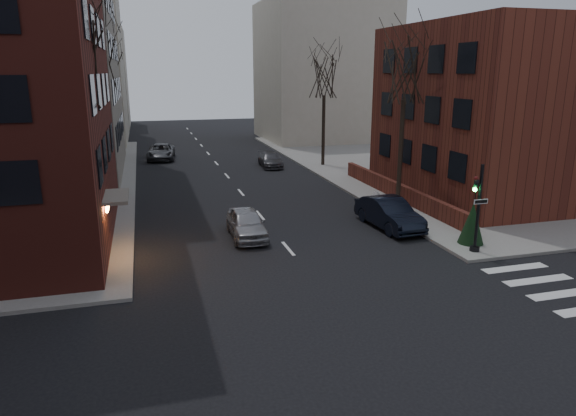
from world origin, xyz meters
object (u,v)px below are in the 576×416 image
at_px(car_lane_silver, 247,223).
at_px(traffic_signal, 477,214).
at_px(evergreen_shrub, 472,223).
at_px(tree_right_a, 405,72).
at_px(sandwich_board, 377,198).
at_px(tree_left_c, 109,72).
at_px(streetlamp_near, 108,139).
at_px(tree_right_b, 324,77).
at_px(car_lane_gray, 270,160).
at_px(streetlamp_far, 120,113).
at_px(parked_sedan, 389,213).
at_px(tree_left_b, 95,58).
at_px(tree_left_a, 74,62).
at_px(car_lane_far, 161,152).

bearing_deg(car_lane_silver, traffic_signal, -27.60).
bearing_deg(evergreen_shrub, tree_right_a, 87.66).
bearing_deg(evergreen_shrub, sandwich_board, 98.44).
distance_m(tree_left_c, streetlamp_near, 18.40).
distance_m(tree_right_b, car_lane_gray, 8.36).
xyz_separation_m(tree_right_a, streetlamp_far, (-17.00, 24.00, -3.79)).
height_order(parked_sedan, sandwich_board, parked_sedan).
bearing_deg(tree_right_a, tree_left_b, 155.56).
bearing_deg(car_lane_gray, tree_left_c, 155.05).
xyz_separation_m(car_lane_silver, car_lane_gray, (5.83, 18.75, -0.10)).
bearing_deg(car_lane_silver, evergreen_shrub, -21.59).
relative_size(tree_right_a, parked_sedan, 2.00).
relative_size(tree_left_b, parked_sedan, 2.22).
distance_m(parked_sedan, car_lane_silver, 7.60).
xyz_separation_m(sandwich_board, evergreen_shrub, (1.17, -7.90, 0.59)).
height_order(traffic_signal, streetlamp_near, streetlamp_near).
height_order(tree_right_b, car_lane_gray, tree_right_b).
height_order(tree_left_c, streetlamp_far, tree_left_c).
distance_m(tree_left_b, parked_sedan, 20.89).
xyz_separation_m(tree_right_a, evergreen_shrub, (-0.33, -8.00, -6.89)).
xyz_separation_m(tree_left_c, sandwich_board, (16.10, -22.10, -7.48)).
xyz_separation_m(tree_left_c, parked_sedan, (14.86, -26.24, -7.23)).
bearing_deg(traffic_signal, streetlamp_near, 141.13).
bearing_deg(tree_left_a, car_lane_far, 80.89).
bearing_deg(evergreen_shrub, car_lane_silver, 156.99).
relative_size(traffic_signal, tree_right_b, 0.44).
bearing_deg(tree_left_a, car_lane_gray, 55.41).
height_order(traffic_signal, tree_left_a, tree_left_a).
bearing_deg(parked_sedan, tree_right_a, 52.96).
xyz_separation_m(tree_left_a, evergreen_shrub, (17.27, -4.00, -7.33)).
bearing_deg(streetlamp_near, tree_left_b, 98.53).
distance_m(streetlamp_far, car_lane_gray, 15.82).
bearing_deg(traffic_signal, streetlamp_far, 116.06).
bearing_deg(traffic_signal, tree_left_b, 134.54).
bearing_deg(streetlamp_near, tree_left_c, 91.91).
xyz_separation_m(tree_left_c, streetlamp_near, (0.60, -18.00, -3.79)).
height_order(traffic_signal, evergreen_shrub, traffic_signal).
height_order(streetlamp_near, streetlamp_far, same).
xyz_separation_m(streetlamp_near, car_lane_gray, (12.50, 11.00, -3.62)).
relative_size(tree_left_a, car_lane_far, 1.97).
relative_size(traffic_signal, evergreen_shrub, 2.01).
bearing_deg(car_lane_far, parked_sedan, -61.89).
bearing_deg(sandwich_board, parked_sedan, -106.93).
distance_m(parked_sedan, evergreen_shrub, 4.48).
xyz_separation_m(streetlamp_far, car_lane_far, (3.49, -2.49, -3.51)).
height_order(traffic_signal, car_lane_silver, traffic_signal).
xyz_separation_m(streetlamp_near, car_lane_silver, (6.67, -7.75, -3.52)).
bearing_deg(evergreen_shrub, car_lane_gray, 100.29).
bearing_deg(streetlamp_near, traffic_signal, -38.87).
distance_m(tree_right_a, streetlamp_near, 17.87).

